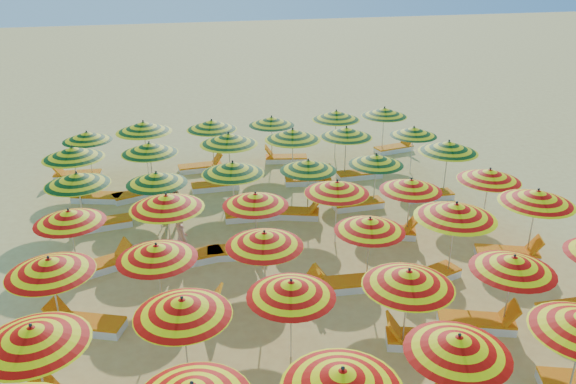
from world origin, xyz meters
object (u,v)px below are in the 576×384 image
Objects in this scene: umbrella_14 at (264,239)px; lounger_29 at (76,175)px; umbrella_10 at (513,264)px; umbrella_21 at (337,187)px; umbrella_39 at (272,121)px; lounger_20 at (253,214)px; umbrella_6 at (33,335)px; umbrella_33 at (293,134)px; umbrella_36 at (87,136)px; lounger_8 at (575,309)px; lounger_12 at (347,284)px; umbrella_7 at (182,307)px; umbrella_41 at (384,112)px; lounger_19 at (102,223)px; beachgoer_a at (181,239)px; umbrella_2 at (342,379)px; umbrella_38 at (212,125)px; umbrella_40 at (336,115)px; lounger_21 at (294,213)px; umbrella_13 at (157,252)px; umbrella_12 at (50,266)px; lounger_25 at (139,194)px; umbrella_37 at (144,127)px; lounger_27 at (309,180)px; lounger_14 at (509,253)px; lounger_7 at (478,322)px; umbrella_20 at (255,199)px; lounger_11 at (289,294)px; umbrella_18 at (69,217)px; umbrella_30 at (73,153)px; umbrella_29 at (448,147)px; umbrella_34 at (346,132)px; lounger_24 at (96,197)px; lounger_26 at (216,185)px; lounger_22 at (357,204)px; umbrella_24 at (77,179)px; lounger_13 at (429,277)px; umbrella_26 at (233,168)px; umbrella_3 at (458,345)px; lounger_15 at (101,266)px; umbrella_17 at (537,197)px; lounger_32 at (395,148)px; umbrella_28 at (376,160)px; lounger_10 at (188,307)px; lounger_31 at (285,158)px; umbrella_25 at (156,178)px; lounger_18 at (389,231)px; umbrella_8 at (291,289)px; lounger_6 at (423,340)px; lounger_28 at (360,174)px.

lounger_29 is (-5.19, 9.91, -1.60)m from umbrella_14.
umbrella_10 is 1.02× the size of umbrella_21.
umbrella_39 reaches higher than lounger_20.
umbrella_6 is 12.39m from umbrella_33.
umbrella_36 is at bearing 115.18° from umbrella_14.
lounger_12 is at bearing 156.49° from lounger_8.
umbrella_41 reaches higher than umbrella_7.
beachgoer_a is (2.27, -2.81, 0.57)m from lounger_19.
umbrella_2 is 1.03× the size of umbrella_38.
umbrella_40 is 1.18× the size of lounger_29.
umbrella_2 is 1.38× the size of lounger_21.
umbrella_13 reaches higher than lounger_29.
umbrella_13 is (2.25, 0.13, -0.04)m from umbrella_12.
lounger_29 is (-2.29, 2.52, 0.00)m from lounger_25.
lounger_27 is at bearing -22.59° from umbrella_37.
lounger_29 is 8.19m from beachgoer_a.
lounger_27 is at bearing 142.06° from lounger_14.
lounger_7 is (4.46, -11.88, -1.68)m from umbrella_38.
umbrella_20 is 2.92m from lounger_11.
lounger_11 is (-4.56, -9.70, -1.70)m from umbrella_40.
umbrella_18 is 4.74m from umbrella_30.
umbrella_21 is 1.29× the size of lounger_8.
umbrella_29 is 1.34× the size of lounger_12.
umbrella_34 is 9.27m from lounger_24.
lounger_26 is (-7.27, 7.14, 0.00)m from lounger_14.
lounger_22 and lounger_26 have the same top height.
umbrella_39 reaches higher than lounger_29.
lounger_13 is (8.92, -5.23, -1.65)m from umbrella_24.
umbrella_26 is at bearing 140.91° from umbrella_21.
umbrella_33 reaches higher than lounger_29.
lounger_20 is (5.23, 2.13, -1.55)m from umbrella_18.
umbrella_33 reaches higher than umbrella_39.
umbrella_3 is at bearing -45.92° from umbrella_18.
umbrella_30 is 1.35× the size of lounger_22.
lounger_15 is at bearing -138.01° from lounger_27.
umbrella_20 is 5.44m from lounger_19.
umbrella_17 is 3.73m from lounger_13.
lounger_13 is (4.22, 4.84, -1.69)m from umbrella_2.
lounger_19 is 0.99× the size of lounger_32.
umbrella_28 is at bearing -28.68° from umbrella_36.
lounger_10 and lounger_31 have the same top height.
umbrella_14 is 5.25m from umbrella_25.
umbrella_13 is at bearing -139.05° from lounger_18.
umbrella_33 reaches higher than umbrella_8.
umbrella_18 reaches higher than lounger_19.
umbrella_18 is at bearing -14.90° from lounger_6.
lounger_28 is at bearing -84.52° from lounger_6.
umbrella_12 is 1.01× the size of umbrella_38.
umbrella_3 reaches higher than beachgoer_a.
umbrella_14 is 4.64m from lounger_13.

